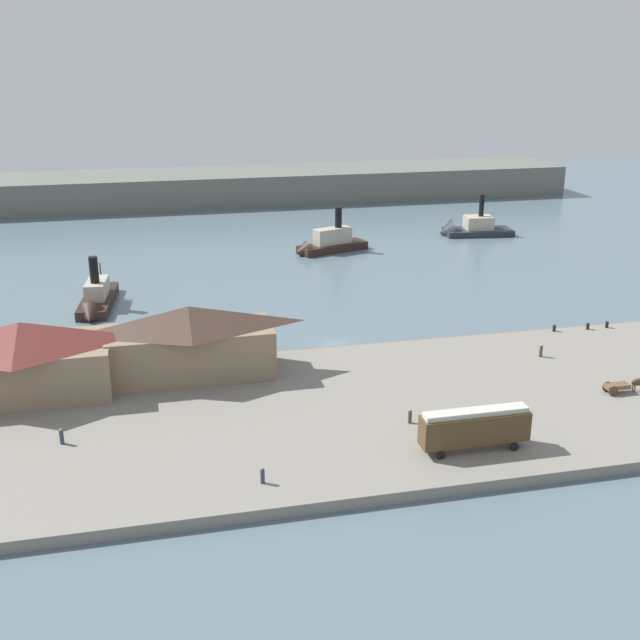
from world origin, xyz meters
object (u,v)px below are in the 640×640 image
object	(u,v)px
pedestrian_standing_center	(62,437)
street_tram	(475,427)
pedestrian_at_waters_edge	(262,476)
pedestrian_walking_west	(541,351)
mooring_post_east	(554,328)
horse_cart	(626,384)
pedestrian_walking_east	(410,417)
ferry_approaching_east	(96,300)
ferry_shed_west_terminal	(190,341)
mooring_post_center_west	(588,326)
ferry_shed_central_terminal	(23,358)
mooring_post_center_east	(607,325)
ferry_outer_harbor	(327,244)
ferry_near_quay	(468,229)

from	to	relation	value
pedestrian_standing_center	street_tram	bearing A→B (deg)	-14.55
street_tram	pedestrian_at_waters_edge	xyz separation A→B (m)	(-21.16, -1.55, -1.78)
pedestrian_walking_west	mooring_post_east	distance (m)	10.48
horse_cart	pedestrian_walking_east	xyz separation A→B (m)	(-26.73, -1.92, -0.20)
pedestrian_at_waters_edge	ferry_approaching_east	distance (m)	61.47
ferry_shed_west_terminal	pedestrian_walking_east	xyz separation A→B (m)	(21.51, -17.95, -3.71)
ferry_shed_west_terminal	horse_cart	xyz separation A→B (m)	(48.24, -16.03, -3.51)
street_tram	mooring_post_center_west	world-z (taller)	street_tram
ferry_shed_central_terminal	ferry_shed_west_terminal	world-z (taller)	ferry_shed_west_terminal
pedestrian_walking_east	mooring_post_center_west	world-z (taller)	pedestrian_walking_east
pedestrian_walking_east	pedestrian_standing_center	bearing A→B (deg)	174.56
street_tram	horse_cart	world-z (taller)	street_tram
ferry_shed_central_terminal	pedestrian_at_waters_edge	world-z (taller)	ferry_shed_central_terminal
pedestrian_walking_east	mooring_post_center_east	distance (m)	43.05
ferry_shed_central_terminal	street_tram	xyz separation A→B (m)	(44.45, -23.84, -1.83)
ferry_outer_harbor	ferry_approaching_east	distance (m)	51.36
ferry_shed_west_terminal	ferry_approaching_east	xyz separation A→B (m)	(-12.59, 32.64, -4.19)
pedestrian_walking_east	pedestrian_walking_west	distance (m)	26.53
mooring_post_center_west	ferry_outer_harbor	size ratio (longest dim) A/B	0.06
pedestrian_walking_east	ferry_approaching_east	size ratio (longest dim) A/B	0.09
mooring_post_east	pedestrian_walking_east	bearing A→B (deg)	-142.47
ferry_shed_central_terminal	mooring_post_center_west	size ratio (longest dim) A/B	21.73
pedestrian_at_waters_edge	ferry_approaching_east	world-z (taller)	ferry_approaching_east
pedestrian_standing_center	pedestrian_at_waters_edge	world-z (taller)	pedestrian_standing_center
ferry_shed_central_terminal	pedestrian_standing_center	size ratio (longest dim) A/B	11.41
ferry_outer_harbor	pedestrian_standing_center	bearing A→B (deg)	-121.04
pedestrian_standing_center	mooring_post_east	xyz separation A→B (m)	(64.32, 18.90, -0.33)
ferry_approaching_east	ferry_near_quay	bearing A→B (deg)	24.49
pedestrian_walking_west	ferry_outer_harbor	xyz separation A→B (m)	(-13.07, 63.78, -0.26)
ferry_outer_harbor	mooring_post_center_west	bearing A→B (deg)	-66.27
mooring_post_east	ferry_outer_harbor	xyz separation A→B (m)	(-19.52, 55.53, 0.07)
pedestrian_walking_west	mooring_post_east	size ratio (longest dim) A/B	1.91
mooring_post_center_west	street_tram	bearing A→B (deg)	-135.94
horse_cart	mooring_post_east	distance (m)	20.47
horse_cart	ferry_approaching_east	bearing A→B (deg)	141.34
pedestrian_standing_center	pedestrian_walking_east	xyz separation A→B (m)	(35.34, -3.36, -0.05)
pedestrian_standing_center	ferry_approaching_east	xyz separation A→B (m)	(1.23, 47.23, -0.53)
pedestrian_standing_center	pedestrian_walking_west	world-z (taller)	pedestrian_walking_west
mooring_post_east	ferry_approaching_east	xyz separation A→B (m)	(-63.08, 28.33, -0.20)
pedestrian_standing_center	pedestrian_walking_east	bearing A→B (deg)	-5.44
street_tram	mooring_post_center_west	bearing A→B (deg)	44.06
pedestrian_walking_west	ferry_near_quay	bearing A→B (deg)	73.89
pedestrian_walking_east	mooring_post_center_east	bearing A→B (deg)	30.70
horse_cart	mooring_post_center_west	size ratio (longest dim) A/B	6.35
mooring_post_center_east	ferry_shed_west_terminal	bearing A→B (deg)	-176.06
mooring_post_center_west	ferry_shed_west_terminal	bearing A→B (deg)	-175.87
ferry_shed_west_terminal	horse_cart	bearing A→B (deg)	-18.38
horse_cart	ferry_outer_harbor	size ratio (longest dim) A/B	0.35
mooring_post_center_east	mooring_post_center_west	bearing A→B (deg)	-179.63
ferry_approaching_east	ferry_outer_harbor	bearing A→B (deg)	31.98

